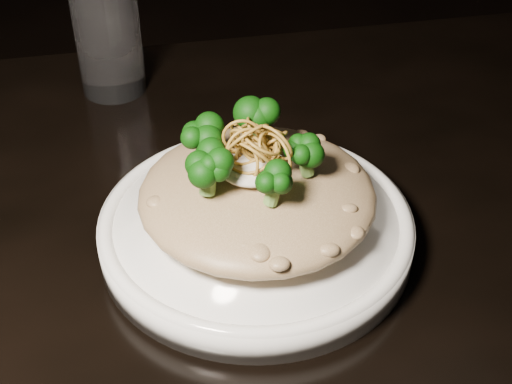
# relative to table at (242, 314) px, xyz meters

# --- Properties ---
(table) EXTENTS (1.10, 0.80, 0.75)m
(table) POSITION_rel_table_xyz_m (0.00, 0.00, 0.00)
(table) COLOR black
(table) RESTS_ON ground
(plate) EXTENTS (0.27, 0.27, 0.03)m
(plate) POSITION_rel_table_xyz_m (0.01, 0.01, 0.10)
(plate) COLOR white
(plate) RESTS_ON table
(risotto) EXTENTS (0.20, 0.20, 0.04)m
(risotto) POSITION_rel_table_xyz_m (0.02, 0.01, 0.13)
(risotto) COLOR brown
(risotto) RESTS_ON plate
(broccoli) EXTENTS (0.11, 0.11, 0.04)m
(broccoli) POSITION_rel_table_xyz_m (0.01, 0.00, 0.17)
(broccoli) COLOR black
(broccoli) RESTS_ON risotto
(cheese) EXTENTS (0.05, 0.05, 0.02)m
(cheese) POSITION_rel_table_xyz_m (0.01, 0.01, 0.16)
(cheese) COLOR silver
(cheese) RESTS_ON risotto
(shallots) EXTENTS (0.06, 0.06, 0.04)m
(shallots) POSITION_rel_table_xyz_m (0.02, 0.01, 0.19)
(shallots) COLOR brown
(shallots) RESTS_ON cheese
(drinking_glass) EXTENTS (0.08, 0.08, 0.13)m
(drinking_glass) POSITION_rel_table_xyz_m (-0.09, 0.30, 0.15)
(drinking_glass) COLOR white
(drinking_glass) RESTS_ON table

